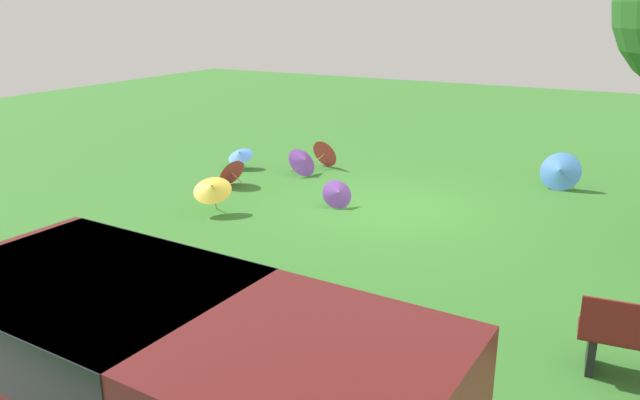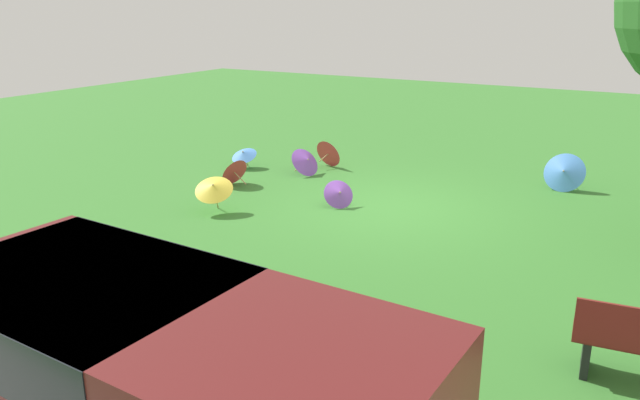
{
  "view_description": "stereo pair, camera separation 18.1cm",
  "coord_description": "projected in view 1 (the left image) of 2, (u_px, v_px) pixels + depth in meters",
  "views": [
    {
      "loc": [
        -4.34,
        10.62,
        3.72
      ],
      "look_at": [
        0.49,
        1.9,
        0.6
      ],
      "focal_mm": 35.18,
      "sensor_mm": 36.0,
      "label": 1
    },
    {
      "loc": [
        -4.5,
        10.53,
        3.72
      ],
      "look_at": [
        0.49,
        1.9,
        0.6
      ],
      "focal_mm": 35.18,
      "sensor_mm": 36.0,
      "label": 2
    }
  ],
  "objects": [
    {
      "name": "ground",
      "position": [
        390.0,
        208.0,
        11.99
      ],
      "size": [
        40.0,
        40.0,
        0.0
      ],
      "primitive_type": "plane",
      "color": "#387A2D"
    },
    {
      "name": "van_dark",
      "position": [
        158.0,
        365.0,
        5.1
      ],
      "size": [
        4.68,
        2.3,
        1.53
      ],
      "color": "#591919",
      "rests_on": "ground"
    },
    {
      "name": "parasol_blue_0",
      "position": [
        560.0,
        171.0,
        13.08
      ],
      "size": [
        0.87,
        0.79,
        0.8
      ],
      "color": "tan",
      "rests_on": "ground"
    },
    {
      "name": "parasol_red_0",
      "position": [
        326.0,
        153.0,
        14.93
      ],
      "size": [
        0.73,
        0.6,
        0.67
      ],
      "color": "tan",
      "rests_on": "ground"
    },
    {
      "name": "parasol_purple_0",
      "position": [
        303.0,
        161.0,
        14.21
      ],
      "size": [
        0.74,
        0.82,
        0.64
      ],
      "color": "tan",
      "rests_on": "ground"
    },
    {
      "name": "parasol_red_1",
      "position": [
        230.0,
        171.0,
        13.39
      ],
      "size": [
        0.7,
        0.71,
        0.62
      ],
      "color": "tan",
      "rests_on": "ground"
    },
    {
      "name": "parasol_blue_1",
      "position": [
        240.0,
        154.0,
        14.75
      ],
      "size": [
        0.62,
        0.61,
        0.54
      ],
      "color": "tan",
      "rests_on": "ground"
    },
    {
      "name": "parasol_purple_1",
      "position": [
        338.0,
        193.0,
        11.96
      ],
      "size": [
        0.71,
        0.72,
        0.54
      ],
      "color": "tan",
      "rests_on": "ground"
    },
    {
      "name": "parasol_yellow_1",
      "position": [
        212.0,
        188.0,
        11.52
      ],
      "size": [
        0.93,
        0.92,
        0.72
      ],
      "color": "tan",
      "rests_on": "ground"
    }
  ]
}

